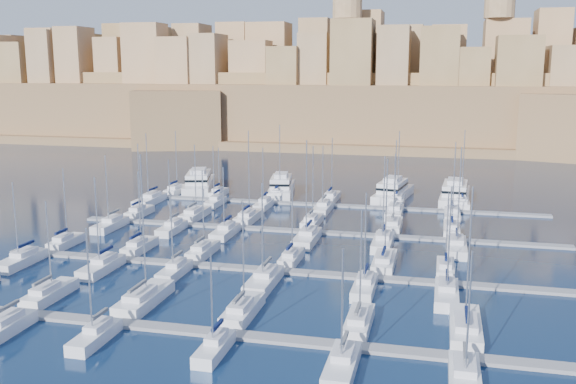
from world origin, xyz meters
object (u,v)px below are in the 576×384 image
(sailboat_4, at_px, (359,322))
(motor_yacht_a, at_px, (199,182))
(motor_yacht_d, at_px, (455,194))
(motor_yacht_b, at_px, (281,187))
(sailboat_2, at_px, (144,299))
(motor_yacht_c, at_px, (393,191))

(sailboat_4, distance_m, motor_yacht_a, 85.32)
(motor_yacht_a, xyz_separation_m, motor_yacht_d, (57.42, -0.38, 0.00))
(sailboat_4, relative_size, motor_yacht_d, 0.71)
(motor_yacht_d, bearing_deg, motor_yacht_b, -178.43)
(motor_yacht_a, xyz_separation_m, motor_yacht_b, (20.04, -1.40, -0.00))
(sailboat_2, distance_m, motor_yacht_a, 73.51)
(motor_yacht_a, xyz_separation_m, motor_yacht_c, (44.56, -0.85, -0.00))
(sailboat_4, relative_size, motor_yacht_b, 0.79)
(sailboat_2, distance_m, motor_yacht_b, 69.18)
(motor_yacht_c, bearing_deg, sailboat_4, -88.54)
(sailboat_2, bearing_deg, motor_yacht_c, 71.00)
(motor_yacht_a, relative_size, motor_yacht_c, 1.11)
(sailboat_4, xyz_separation_m, motor_yacht_a, (-46.37, 71.61, 0.99))
(motor_yacht_c, bearing_deg, motor_yacht_a, 178.91)
(motor_yacht_d, bearing_deg, motor_yacht_a, 179.62)
(motor_yacht_a, bearing_deg, motor_yacht_d, -0.38)
(motor_yacht_a, bearing_deg, sailboat_2, -73.76)
(motor_yacht_b, height_order, motor_yacht_c, same)
(sailboat_2, distance_m, sailboat_4, 25.84)
(motor_yacht_a, height_order, motor_yacht_b, same)
(motor_yacht_b, height_order, motor_yacht_d, same)
(sailboat_2, relative_size, sailboat_4, 1.37)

